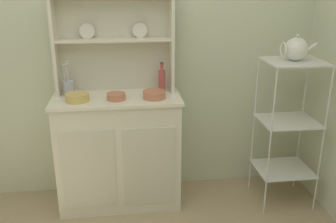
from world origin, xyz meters
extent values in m
cube|color=beige|center=(0.00, 1.62, 1.25)|extent=(3.84, 0.05, 2.50)
cube|color=silver|center=(0.03, 1.37, 0.44)|extent=(0.91, 0.42, 0.88)
cube|color=beige|center=(-0.18, 1.16, 0.39)|extent=(0.38, 0.01, 0.61)
cube|color=beige|center=(0.25, 1.16, 0.39)|extent=(0.38, 0.01, 0.61)
cube|color=#EEE6CE|center=(0.03, 1.37, 0.86)|extent=(0.94, 0.45, 0.02)
cube|color=beige|center=(0.03, 1.57, 1.23)|extent=(0.87, 0.02, 0.72)
cube|color=silver|center=(-0.39, 1.49, 1.23)|extent=(0.02, 0.18, 0.72)
cube|color=silver|center=(0.46, 1.49, 1.23)|extent=(0.02, 0.18, 0.72)
cube|color=silver|center=(0.03, 1.49, 1.27)|extent=(0.83, 0.16, 0.02)
cylinder|color=silver|center=(-0.16, 1.53, 1.33)|extent=(0.11, 0.03, 0.11)
cylinder|color=silver|center=(0.23, 1.53, 1.33)|extent=(0.11, 0.03, 0.11)
cylinder|color=silver|center=(1.11, 1.05, 0.57)|extent=(0.01, 0.01, 1.14)
cylinder|color=silver|center=(1.51, 1.05, 0.57)|extent=(0.01, 0.01, 1.14)
cylinder|color=silver|center=(1.11, 1.40, 0.57)|extent=(0.01, 0.01, 1.14)
cylinder|color=silver|center=(1.51, 1.40, 0.57)|extent=(0.01, 0.01, 1.14)
cube|color=silver|center=(1.31, 1.23, 1.13)|extent=(0.42, 0.37, 0.01)
cube|color=silver|center=(1.31, 1.23, 0.68)|extent=(0.42, 0.37, 0.01)
cube|color=silver|center=(1.31, 1.23, 0.27)|extent=(0.42, 0.37, 0.01)
cylinder|color=#DBB760|center=(-0.24, 1.29, 0.90)|extent=(0.17, 0.17, 0.06)
cylinder|color=#C67556|center=(0.03, 1.29, 0.90)|extent=(0.13, 0.13, 0.05)
cylinder|color=#C67556|center=(0.31, 1.29, 0.90)|extent=(0.16, 0.16, 0.05)
cylinder|color=#B74C47|center=(0.38, 1.45, 0.96)|extent=(0.05, 0.05, 0.17)
cylinder|color=#B74C47|center=(0.38, 1.45, 1.07)|extent=(0.02, 0.02, 0.05)
cylinder|color=#4C382D|center=(0.38, 1.45, 1.10)|extent=(0.03, 0.03, 0.01)
cylinder|color=#B2B7C6|center=(-0.31, 1.45, 0.93)|extent=(0.08, 0.08, 0.11)
cylinder|color=silver|center=(-0.31, 1.47, 1.02)|extent=(0.03, 0.01, 0.20)
ellipsoid|color=silver|center=(-0.31, 1.47, 1.12)|extent=(0.02, 0.01, 0.01)
cylinder|color=silver|center=(-0.31, 1.42, 1.01)|extent=(0.04, 0.01, 0.19)
ellipsoid|color=silver|center=(-0.31, 1.42, 1.12)|extent=(0.02, 0.01, 0.01)
cylinder|color=silver|center=(-0.33, 1.44, 1.01)|extent=(0.01, 0.04, 0.18)
ellipsoid|color=silver|center=(-0.33, 1.44, 1.11)|extent=(0.02, 0.01, 0.01)
sphere|color=white|center=(1.31, 1.23, 1.22)|extent=(0.17, 0.17, 0.17)
sphere|color=silver|center=(1.31, 1.23, 1.31)|extent=(0.02, 0.02, 0.02)
cylinder|color=white|center=(1.42, 1.23, 1.23)|extent=(0.09, 0.02, 0.07)
torus|color=white|center=(1.22, 1.23, 1.22)|extent=(0.01, 0.10, 0.10)
camera|label=1|loc=(0.08, -1.32, 1.70)|focal=40.70mm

